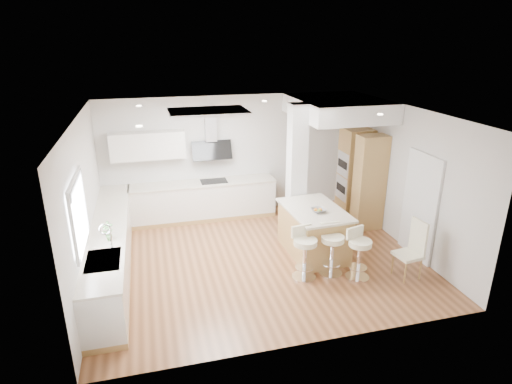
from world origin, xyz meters
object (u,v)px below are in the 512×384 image
object	(u,v)px
bar_stool_c	(359,251)
bar_stool_a	(304,250)
dining_chair	(413,247)
bar_stool_b	(332,247)
peninsula	(313,231)

from	to	relation	value
bar_stool_c	bar_stool_a	bearing A→B (deg)	149.61
bar_stool_c	dining_chair	bearing A→B (deg)	-27.35
bar_stool_b	dining_chair	size ratio (longest dim) A/B	0.89
bar_stool_a	dining_chair	xyz separation A→B (m)	(1.86, -0.43, 0.03)
bar_stool_b	bar_stool_c	size ratio (longest dim) A/B	1.02
peninsula	bar_stool_c	world-z (taller)	peninsula
bar_stool_a	bar_stool_b	xyz separation A→B (m)	(0.52, 0.01, -0.00)
peninsula	bar_stool_a	distance (m)	0.97
dining_chair	peninsula	bearing A→B (deg)	129.65
dining_chair	bar_stool_c	bearing A→B (deg)	160.78
peninsula	dining_chair	world-z (taller)	dining_chair
peninsula	dining_chair	size ratio (longest dim) A/B	1.49
peninsula	bar_stool_b	size ratio (longest dim) A/B	1.67
bar_stool_a	dining_chair	size ratio (longest dim) A/B	0.90
bar_stool_b	dining_chair	xyz separation A→B (m)	(1.34, -0.44, 0.04)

